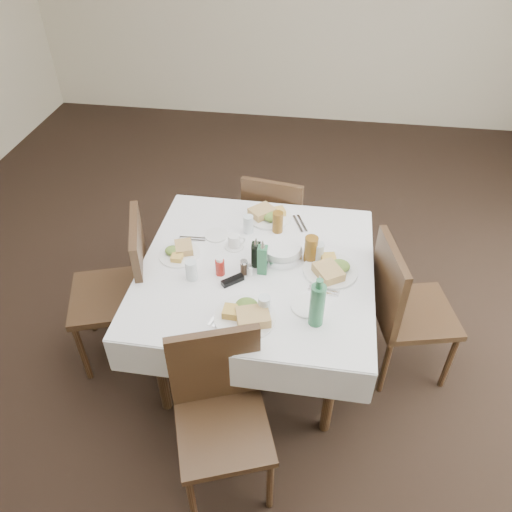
{
  "coord_description": "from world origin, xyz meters",
  "views": [
    {
      "loc": [
        0.35,
        -2.23,
        2.59
      ],
      "look_at": [
        0.03,
        -0.12,
        0.8
      ],
      "focal_mm": 35.0,
      "sensor_mm": 36.0,
      "label": 1
    }
  ],
  "objects_px": {
    "bread_basket": "(282,251)",
    "ketchup_bottle": "(220,267)",
    "chair_south": "(220,405)",
    "oil_cruet_green": "(263,259)",
    "dining_table": "(257,277)",
    "green_bottle": "(317,304)",
    "chair_east": "(402,304)",
    "water_s": "(264,305)",
    "water_e": "(318,252)",
    "water_w": "(191,270)",
    "oil_cruet_dark": "(256,254)",
    "coffee_mug": "(234,242)",
    "chair_north": "(275,221)",
    "chair_west": "(125,284)",
    "water_n": "(248,224)"
  },
  "relations": [
    {
      "from": "chair_east",
      "to": "chair_north",
      "type": "bearing_deg",
      "value": 137.54
    },
    {
      "from": "water_e",
      "to": "oil_cruet_green",
      "type": "height_order",
      "value": "oil_cruet_green"
    },
    {
      "from": "chair_south",
      "to": "oil_cruet_green",
      "type": "xyz_separation_m",
      "value": [
        0.1,
        0.71,
        0.33
      ]
    },
    {
      "from": "water_s",
      "to": "bread_basket",
      "type": "relative_size",
      "value": 0.47
    },
    {
      "from": "chair_north",
      "to": "ketchup_bottle",
      "type": "distance_m",
      "value": 0.96
    },
    {
      "from": "water_e",
      "to": "coffee_mug",
      "type": "height_order",
      "value": "water_e"
    },
    {
      "from": "bread_basket",
      "to": "ketchup_bottle",
      "type": "bearing_deg",
      "value": -148.21
    },
    {
      "from": "chair_west",
      "to": "ketchup_bottle",
      "type": "distance_m",
      "value": 0.65
    },
    {
      "from": "ketchup_bottle",
      "to": "chair_north",
      "type": "bearing_deg",
      "value": 77.25
    },
    {
      "from": "dining_table",
      "to": "oil_cruet_green",
      "type": "relative_size",
      "value": 5.92
    },
    {
      "from": "water_w",
      "to": "chair_west",
      "type": "bearing_deg",
      "value": 167.26
    },
    {
      "from": "oil_cruet_dark",
      "to": "ketchup_bottle",
      "type": "bearing_deg",
      "value": -152.0
    },
    {
      "from": "bread_basket",
      "to": "oil_cruet_green",
      "type": "xyz_separation_m",
      "value": [
        -0.09,
        -0.15,
        0.06
      ]
    },
    {
      "from": "chair_east",
      "to": "water_s",
      "type": "distance_m",
      "value": 0.89
    },
    {
      "from": "dining_table",
      "to": "green_bottle",
      "type": "distance_m",
      "value": 0.55
    },
    {
      "from": "green_bottle",
      "to": "coffee_mug",
      "type": "bearing_deg",
      "value": 133.56
    },
    {
      "from": "water_s",
      "to": "bread_basket",
      "type": "bearing_deg",
      "value": 85.3
    },
    {
      "from": "chair_north",
      "to": "water_e",
      "type": "height_order",
      "value": "chair_north"
    },
    {
      "from": "chair_south",
      "to": "coffee_mug",
      "type": "distance_m",
      "value": 0.95
    },
    {
      "from": "dining_table",
      "to": "oil_cruet_green",
      "type": "xyz_separation_m",
      "value": [
        0.04,
        -0.04,
        0.18
      ]
    },
    {
      "from": "ketchup_bottle",
      "to": "green_bottle",
      "type": "height_order",
      "value": "green_bottle"
    },
    {
      "from": "chair_west",
      "to": "water_w",
      "type": "bearing_deg",
      "value": -12.74
    },
    {
      "from": "oil_cruet_dark",
      "to": "coffee_mug",
      "type": "bearing_deg",
      "value": 135.44
    },
    {
      "from": "chair_north",
      "to": "coffee_mug",
      "type": "height_order",
      "value": "chair_north"
    },
    {
      "from": "chair_north",
      "to": "oil_cruet_dark",
      "type": "xyz_separation_m",
      "value": [
        -0.02,
        -0.79,
        0.34
      ]
    },
    {
      "from": "chair_east",
      "to": "water_e",
      "type": "distance_m",
      "value": 0.58
    },
    {
      "from": "bread_basket",
      "to": "green_bottle",
      "type": "bearing_deg",
      "value": -65.3
    },
    {
      "from": "chair_north",
      "to": "water_e",
      "type": "bearing_deg",
      "value": -65.41
    },
    {
      "from": "water_s",
      "to": "oil_cruet_dark",
      "type": "bearing_deg",
      "value": 104.84
    },
    {
      "from": "chair_north",
      "to": "water_s",
      "type": "xyz_separation_m",
      "value": [
        0.08,
        -1.15,
        0.31
      ]
    },
    {
      "from": "chair_west",
      "to": "bread_basket",
      "type": "xyz_separation_m",
      "value": [
        0.91,
        0.15,
        0.24
      ]
    },
    {
      "from": "water_n",
      "to": "water_s",
      "type": "bearing_deg",
      "value": -74.29
    },
    {
      "from": "water_e",
      "to": "oil_cruet_dark",
      "type": "distance_m",
      "value": 0.35
    },
    {
      "from": "bread_basket",
      "to": "dining_table",
      "type": "bearing_deg",
      "value": -141.09
    },
    {
      "from": "chair_north",
      "to": "oil_cruet_dark",
      "type": "bearing_deg",
      "value": -91.36
    },
    {
      "from": "water_w",
      "to": "green_bottle",
      "type": "relative_size",
      "value": 0.41
    },
    {
      "from": "chair_south",
      "to": "oil_cruet_dark",
      "type": "bearing_deg",
      "value": 85.28
    },
    {
      "from": "dining_table",
      "to": "water_w",
      "type": "distance_m",
      "value": 0.39
    },
    {
      "from": "water_e",
      "to": "ketchup_bottle",
      "type": "relative_size",
      "value": 1.03
    },
    {
      "from": "water_s",
      "to": "coffee_mug",
      "type": "height_order",
      "value": "water_s"
    },
    {
      "from": "water_s",
      "to": "ketchup_bottle",
      "type": "relative_size",
      "value": 1.0
    },
    {
      "from": "water_e",
      "to": "coffee_mug",
      "type": "xyz_separation_m",
      "value": [
        -0.48,
        0.05,
        -0.02
      ]
    },
    {
      "from": "water_w",
      "to": "ketchup_bottle",
      "type": "xyz_separation_m",
      "value": [
        0.14,
        0.06,
        -0.01
      ]
    },
    {
      "from": "green_bottle",
      "to": "water_w",
      "type": "bearing_deg",
      "value": 161.62
    },
    {
      "from": "dining_table",
      "to": "chair_south",
      "type": "distance_m",
      "value": 0.77
    },
    {
      "from": "dining_table",
      "to": "chair_south",
      "type": "height_order",
      "value": "chair_south"
    },
    {
      "from": "oil_cruet_green",
      "to": "green_bottle",
      "type": "height_order",
      "value": "green_bottle"
    },
    {
      "from": "water_e",
      "to": "water_w",
      "type": "distance_m",
      "value": 0.71
    },
    {
      "from": "dining_table",
      "to": "water_e",
      "type": "height_order",
      "value": "water_e"
    },
    {
      "from": "water_n",
      "to": "ketchup_bottle",
      "type": "relative_size",
      "value": 1.0
    }
  ]
}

